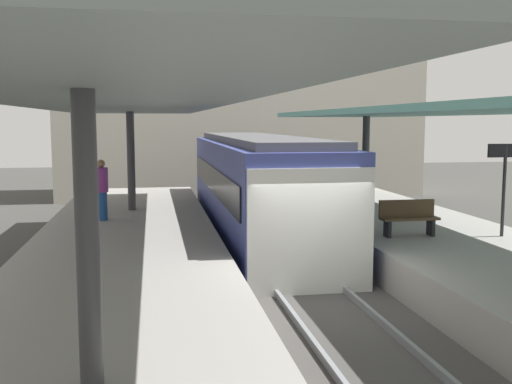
{
  "coord_description": "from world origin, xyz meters",
  "views": [
    {
      "loc": [
        -3.14,
        -10.91,
        3.71
      ],
      "look_at": [
        -0.22,
        5.79,
        1.71
      ],
      "focal_mm": 41.5,
      "sensor_mm": 36.0,
      "label": 1
    }
  ],
  "objects_px": {
    "platform_sign": "(505,169)",
    "platform_bench": "(408,217)",
    "passenger_near_bench": "(102,189)",
    "commuter_train": "(257,187)"
  },
  "relations": [
    {
      "from": "passenger_near_bench",
      "to": "commuter_train",
      "type": "bearing_deg",
      "value": 13.59
    },
    {
      "from": "commuter_train",
      "to": "platform_bench",
      "type": "bearing_deg",
      "value": -58.57
    },
    {
      "from": "platform_sign",
      "to": "platform_bench",
      "type": "bearing_deg",
      "value": 168.72
    },
    {
      "from": "platform_sign",
      "to": "passenger_near_bench",
      "type": "bearing_deg",
      "value": 157.25
    },
    {
      "from": "platform_sign",
      "to": "passenger_near_bench",
      "type": "distance_m",
      "value": 10.44
    },
    {
      "from": "commuter_train",
      "to": "platform_bench",
      "type": "height_order",
      "value": "commuter_train"
    },
    {
      "from": "commuter_train",
      "to": "platform_bench",
      "type": "xyz_separation_m",
      "value": [
        2.87,
        -4.69,
        -0.26
      ]
    },
    {
      "from": "commuter_train",
      "to": "passenger_near_bench",
      "type": "distance_m",
      "value": 4.68
    },
    {
      "from": "commuter_train",
      "to": "passenger_near_bench",
      "type": "bearing_deg",
      "value": -166.41
    },
    {
      "from": "platform_bench",
      "to": "passenger_near_bench",
      "type": "distance_m",
      "value": 8.25
    }
  ]
}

